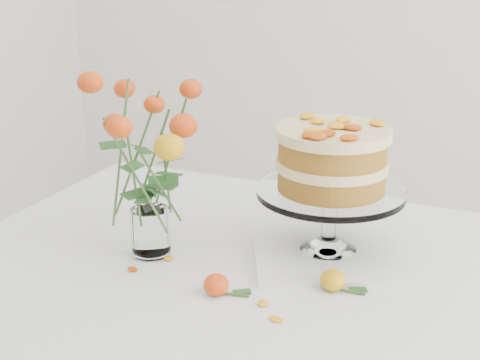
% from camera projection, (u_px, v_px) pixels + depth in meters
% --- Properties ---
extents(table, '(1.43, 0.93, 0.76)m').
position_uv_depth(table, '(299.00, 310.00, 1.31)').
color(table, tan).
rests_on(table, ground).
extents(napkin, '(0.40, 0.40, 0.01)m').
position_uv_depth(napkin, '(328.00, 250.00, 1.37)').
color(napkin, white).
rests_on(napkin, table).
extents(cake_stand, '(0.30, 0.30, 0.27)m').
position_uv_depth(cake_stand, '(332.00, 165.00, 1.31)').
color(cake_stand, white).
rests_on(cake_stand, napkin).
extents(rose_vase, '(0.32, 0.32, 0.40)m').
position_uv_depth(rose_vase, '(146.00, 145.00, 1.28)').
color(rose_vase, white).
rests_on(rose_vase, table).
extents(loose_rose_near, '(0.08, 0.05, 0.04)m').
position_uv_depth(loose_rose_near, '(333.00, 280.00, 1.21)').
color(loose_rose_near, gold).
rests_on(loose_rose_near, table).
extents(loose_rose_far, '(0.08, 0.05, 0.04)m').
position_uv_depth(loose_rose_far, '(216.00, 285.00, 1.20)').
color(loose_rose_far, '#D0410A').
rests_on(loose_rose_far, table).
extents(stray_petal_a, '(0.03, 0.02, 0.00)m').
position_uv_depth(stray_petal_a, '(221.00, 283.00, 1.24)').
color(stray_petal_a, '#FFA610').
rests_on(stray_petal_a, table).
extents(stray_petal_b, '(0.03, 0.02, 0.00)m').
position_uv_depth(stray_petal_b, '(263.00, 304.00, 1.17)').
color(stray_petal_b, '#FFA610').
rests_on(stray_petal_b, table).
extents(stray_petal_c, '(0.03, 0.02, 0.00)m').
position_uv_depth(stray_petal_c, '(276.00, 319.00, 1.12)').
color(stray_petal_c, '#FFA610').
rests_on(stray_petal_c, table).
extents(stray_petal_d, '(0.03, 0.02, 0.00)m').
position_uv_depth(stray_petal_d, '(169.00, 258.00, 1.34)').
color(stray_petal_d, '#FFA610').
rests_on(stray_petal_d, table).
extents(stray_petal_e, '(0.03, 0.02, 0.00)m').
position_uv_depth(stray_petal_e, '(133.00, 269.00, 1.29)').
color(stray_petal_e, '#FFA610').
rests_on(stray_petal_e, table).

